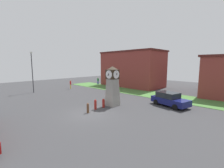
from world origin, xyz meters
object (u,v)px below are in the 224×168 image
object	(u,v)px
clock_tower	(112,87)
car_far_lot	(169,99)
pedestrian_crossing_lot	(71,84)
bollard_mid_row	(95,104)
bollard_far_row	(88,108)
bollard_near_tower	(103,103)
pedestrian_near_bench	(98,81)
street_lamp_near_road	(32,70)

from	to	relation	value
clock_tower	car_far_lot	world-z (taller)	clock_tower
pedestrian_crossing_lot	clock_tower	bearing A→B (deg)	-11.84
clock_tower	bollard_mid_row	xyz separation A→B (m)	(-0.28, -2.40, -1.70)
bollard_far_row	bollard_near_tower	bearing A→B (deg)	97.50
bollard_near_tower	pedestrian_near_bench	xyz separation A→B (m)	(-15.13, 12.19, 0.46)
bollard_mid_row	car_far_lot	world-z (taller)	car_far_lot
bollard_far_row	car_far_lot	size ratio (longest dim) A/B	0.23
clock_tower	street_lamp_near_road	xyz separation A→B (m)	(-15.51, -3.62, 1.72)
pedestrian_crossing_lot	street_lamp_near_road	xyz separation A→B (m)	(-0.89, -6.68, 2.96)
car_far_lot	clock_tower	bearing A→B (deg)	-136.88
bollard_mid_row	bollard_far_row	size ratio (longest dim) A/B	1.07
car_far_lot	pedestrian_crossing_lot	xyz separation A→B (m)	(-19.54, -1.53, 0.21)
clock_tower	pedestrian_near_bench	distance (m)	18.87
bollard_far_row	car_far_lot	world-z (taller)	car_far_lot
bollard_near_tower	bollard_mid_row	xyz separation A→B (m)	(-0.07, -1.13, 0.04)
bollard_far_row	pedestrian_near_bench	bearing A→B (deg)	136.56
pedestrian_near_bench	street_lamp_near_road	xyz separation A→B (m)	(-0.18, -14.54, 3.01)
street_lamp_near_road	clock_tower	bearing A→B (deg)	13.12
clock_tower	bollard_far_row	distance (m)	4.10
clock_tower	bollard_mid_row	world-z (taller)	clock_tower
clock_tower	bollard_near_tower	bearing A→B (deg)	-99.32
pedestrian_near_bench	clock_tower	bearing A→B (deg)	-35.45
bollard_mid_row	bollard_far_row	bearing A→B (deg)	-73.23
car_far_lot	bollard_mid_row	bearing A→B (deg)	-126.60
pedestrian_near_bench	pedestrian_crossing_lot	size ratio (longest dim) A/B	0.96
pedestrian_crossing_lot	bollard_near_tower	bearing A→B (deg)	-16.74
car_far_lot	pedestrian_crossing_lot	distance (m)	19.60
bollard_mid_row	pedestrian_crossing_lot	world-z (taller)	pedestrian_crossing_lot
pedestrian_near_bench	pedestrian_crossing_lot	bearing A→B (deg)	-84.84
pedestrian_near_bench	car_far_lot	bearing A→B (deg)	-17.33
pedestrian_crossing_lot	car_far_lot	bearing A→B (deg)	4.49
clock_tower	street_lamp_near_road	bearing A→B (deg)	-166.88
bollard_near_tower	pedestrian_near_bench	bearing A→B (deg)	141.14
bollard_mid_row	car_far_lot	bearing A→B (deg)	53.40
pedestrian_near_bench	bollard_near_tower	bearing A→B (deg)	-38.86
bollard_near_tower	street_lamp_near_road	xyz separation A→B (m)	(-15.30, -2.35, 3.46)
street_lamp_near_road	pedestrian_crossing_lot	bearing A→B (deg)	82.45
bollard_near_tower	bollard_far_row	world-z (taller)	bollard_far_row
bollard_far_row	street_lamp_near_road	world-z (taller)	street_lamp_near_road
bollard_near_tower	pedestrian_crossing_lot	world-z (taller)	pedestrian_crossing_lot
bollard_near_tower	bollard_mid_row	distance (m)	1.13
clock_tower	car_far_lot	bearing A→B (deg)	43.12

